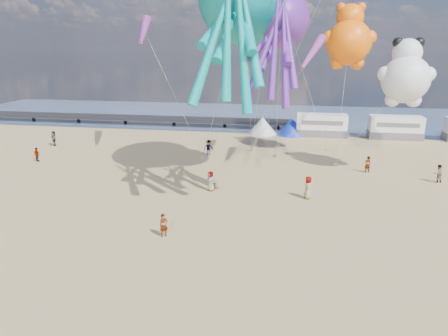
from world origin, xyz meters
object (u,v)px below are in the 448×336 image
Objects in this scene: tent_blue at (291,126)px; sandbag_d at (327,150)px; standing_person at (164,225)px; kite_teddy_orange at (349,43)px; sandbag_b at (276,156)px; windsock_mid at (292,37)px; sandbag_a at (203,157)px; kite_panda at (406,79)px; beachgoer_4 at (54,138)px; motorhome_1 at (395,127)px; beachgoer_2 at (208,148)px; tent_white at (262,125)px; beachgoer_5 at (368,164)px; sandbag_e at (251,150)px; kite_octopus_purple at (281,20)px; windsock_right at (312,53)px; beachgoer_6 at (308,188)px; motorhome_0 at (321,125)px; beachgoer_0 at (211,181)px; windsock_left at (144,30)px; beachgoer_1 at (438,173)px; sandbag_c at (336,164)px; beachgoer_3 at (37,155)px.

tent_blue reaches higher than sandbag_d.
kite_teddy_orange is at bearing 20.04° from standing_person.
windsock_mid is (1.18, -1.97, 12.44)m from sandbag_b.
kite_teddy_orange is at bearing 9.13° from sandbag_a.
windsock_mid is (-10.07, 3.02, 3.65)m from kite_panda.
motorhome_1 is at bearing 63.68° from beachgoer_4.
beachgoer_2 is 13.89m from sandbag_d.
tent_white reaches higher than beachgoer_5.
kite_panda is (11.26, -4.99, 8.78)m from sandbag_b.
sandbag_a is at bearing 168.41° from kite_teddy_orange.
beachgoer_4 is 1.11× the size of beachgoer_5.
motorhome_1 is at bearing -130.23° from beachgoer_5.
kite_octopus_purple reaches higher than sandbag_e.
windsock_mid is at bearing -177.73° from kite_teddy_orange.
beachgoer_6 is at bearing -67.99° from windsock_right.
motorhome_0 is 13.20× the size of sandbag_a.
tent_white is at bearing 101.53° from sandbag_b.
windsock_mid is (8.97, -0.05, 12.44)m from sandbag_a.
windsock_right is (10.56, -4.43, 10.25)m from beachgoer_2.
beachgoer_6 is 0.26× the size of kite_panda.
beachgoer_5 is (-6.08, -16.33, -0.68)m from motorhome_1.
beachgoer_0 is 0.32× the size of windsock_right.
windsock_left is at bearing -178.70° from kite_panda.
windsock_mid is (-13.48, 4.36, 11.72)m from beachgoer_1.
windsock_right is (1.53, -16.94, 9.91)m from tent_blue.
beachgoer_2 is 1.62m from sandbag_a.
sandbag_c is at bearing 85.21° from beachgoer_0.
windsock_right is (-8.17, 0.04, 2.22)m from kite_panda.
tent_blue is 15.43m from beachgoer_2.
windsock_left reaches higher than motorhome_0.
tent_blue is 8.00× the size of sandbag_c.
tent_white is 2.31× the size of beachgoer_2.
sandbag_e is at bearing 0.43° from windsock_left.
motorhome_0 is 3.87× the size of beachgoer_0.
sandbag_b is 12.65m from windsock_mid.
beachgoer_3 is at bearing -167.32° from kite_panda.
motorhome_1 is 4.39× the size of beachgoer_3.
beachgoer_1 is 18.38m from windsock_mid.
kite_panda is (-3.80, -16.99, 7.39)m from motorhome_1.
beachgoer_1 is 3.31× the size of sandbag_e.
motorhome_1 is at bearing 88.18° from kite_panda.
kite_octopus_purple is 1.54× the size of kite_panda.
kite_octopus_purple is at bearing -72.90° from beachgoer_2.
sandbag_a is 0.07× the size of kite_teddy_orange.
beachgoer_4 reaches higher than beachgoer_3.
kite_teddy_orange is at bearing 77.05° from sandbag_c.
windsock_right is at bearing -15.56° from sandbag_a.
motorhome_1 is at bearing 2.42° from beachgoer_2.
standing_person is 3.07× the size of sandbag_a.
beachgoer_6 is at bearing -116.04° from motorhome_1.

